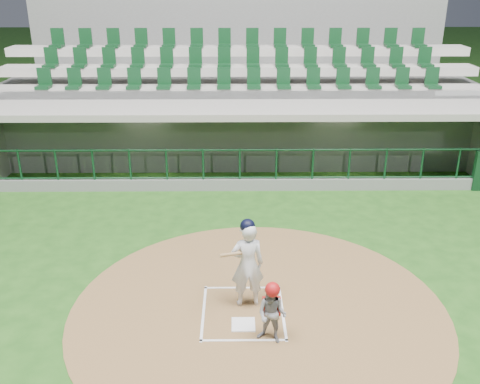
{
  "coord_description": "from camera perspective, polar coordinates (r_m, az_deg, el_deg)",
  "views": [
    {
      "loc": [
        -0.14,
        -8.83,
        5.95
      ],
      "look_at": [
        -0.03,
        2.6,
        1.3
      ],
      "focal_mm": 40.0,
      "sensor_mm": 36.0,
      "label": 1
    }
  ],
  "objects": [
    {
      "name": "dirt_circle",
      "position": [
        10.49,
        1.99,
        -12.4
      ],
      "size": [
        7.2,
        7.2,
        0.01
      ],
      "primitive_type": "cylinder",
      "color": "brown",
      "rests_on": "ground"
    },
    {
      "name": "batter_box_chalk",
      "position": [
        10.39,
        0.32,
        -12.67
      ],
      "size": [
        1.55,
        1.8,
        0.01
      ],
      "color": "silver",
      "rests_on": "ground"
    },
    {
      "name": "dugout_structure",
      "position": [
        17.38,
        0.36,
        5.47
      ],
      "size": [
        16.4,
        3.7,
        3.0
      ],
      "color": "gray",
      "rests_on": "ground"
    },
    {
      "name": "home_plate",
      "position": [
        10.06,
        0.36,
        -13.95
      ],
      "size": [
        0.43,
        0.43,
        0.02
      ],
      "primitive_type": "cube",
      "color": "silver",
      "rests_on": "dirt_circle"
    },
    {
      "name": "seating_deck",
      "position": [
        20.25,
        -0.16,
        9.22
      ],
      "size": [
        17.0,
        6.72,
        5.15
      ],
      "color": "slate",
      "rests_on": "ground"
    },
    {
      "name": "batter",
      "position": [
        10.15,
        0.78,
        -7.58
      ],
      "size": [
        0.88,
        0.89,
        1.82
      ],
      "color": "silver",
      "rests_on": "dirt_circle"
    },
    {
      "name": "ground",
      "position": [
        10.65,
        0.3,
        -11.83
      ],
      "size": [
        120.0,
        120.0,
        0.0
      ],
      "primitive_type": "plane",
      "color": "#1C4614",
      "rests_on": "ground"
    },
    {
      "name": "catcher",
      "position": [
        9.39,
        3.42,
        -12.69
      ],
      "size": [
        0.65,
        0.59,
        1.17
      ],
      "color": "gray",
      "rests_on": "dirt_circle"
    }
  ]
}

